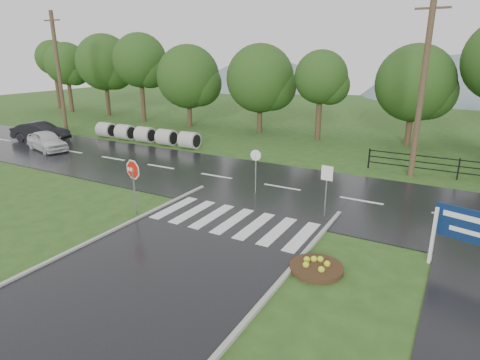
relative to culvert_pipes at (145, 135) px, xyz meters
The scene contains 17 objects.
ground 20.33m from the culvert_pipes, 47.58° to the right, with size 120.00×120.00×0.00m, color #294E1A.
main_road 14.60m from the culvert_pipes, 20.04° to the right, with size 90.00×8.00×0.04m, color black.
walkway 24.79m from the culvert_pipes, 26.35° to the right, with size 2.20×11.00×0.04m, color black.
crosswalk 16.98m from the culvert_pipes, 36.11° to the right, with size 6.50×2.80×0.02m.
fence_west 21.48m from the culvert_pipes, ahead, with size 9.58×0.08×1.20m.
hills 55.28m from the culvert_pipes, 71.02° to the left, with size 102.00×48.00×48.00m.
treeline 17.25m from the culvert_pipes, 31.46° to the left, with size 83.20×5.20×10.00m.
culvert_pipes is the anchor object (origin of this frame).
stop_sign 14.91m from the culvert_pipes, 49.45° to the right, with size 1.12×0.22×2.56m.
estate_billboard 24.15m from the culvert_pipes, 23.69° to the right, with size 2.28×0.65×2.05m.
flower_bed 21.60m from the culvert_pipes, 33.77° to the right, with size 1.70×1.70×0.34m.
reg_sign_small 18.51m from the culvert_pipes, 24.56° to the right, with size 0.50×0.07×2.25m.
reg_sign_round 14.52m from the culvert_pipes, 26.74° to the right, with size 0.52×0.10×2.24m.
car_white 6.91m from the culvert_pipes, 127.38° to the right, with size 4.05×1.63×1.38m, color silver.
car_dark 8.34m from the culvert_pipes, 154.09° to the right, with size 1.55×4.45×1.47m, color black.
utility_pole_west 10.86m from the culvert_pipes, behind, with size 1.78×0.33×10.00m.
utility_pole_east 19.62m from the culvert_pipes, ahead, with size 1.69×0.32×9.48m.
Camera 1 is at (7.66, -8.01, 6.60)m, focal length 30.00 mm.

